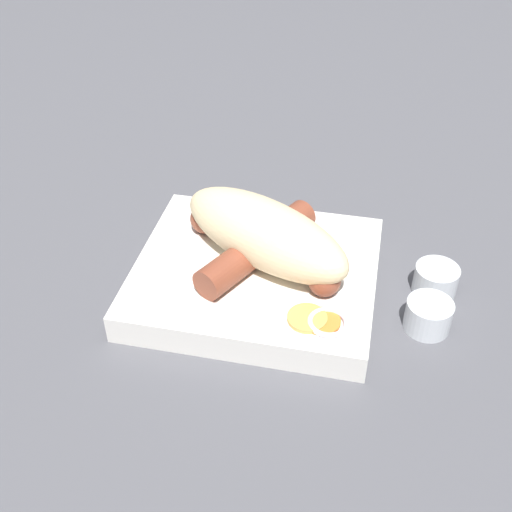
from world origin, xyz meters
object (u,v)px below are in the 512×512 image
at_px(bread_roll, 265,233).
at_px(condiment_cup_near, 428,317).
at_px(food_tray, 256,276).
at_px(condiment_cup_far, 435,281).
at_px(sausage, 261,248).

xyz_separation_m(bread_roll, condiment_cup_near, (-0.15, 0.03, -0.04)).
bearing_deg(condiment_cup_near, bread_roll, -11.07).
xyz_separation_m(food_tray, condiment_cup_near, (-0.16, 0.02, -0.00)).
bearing_deg(food_tray, condiment_cup_near, 172.56).
relative_size(bread_roll, condiment_cup_near, 4.61).
xyz_separation_m(condiment_cup_near, condiment_cup_far, (-0.01, -0.05, 0.00)).
relative_size(bread_roll, condiment_cup_far, 4.61).
bearing_deg(sausage, bread_roll, -149.66).
height_order(food_tray, bread_roll, bread_roll).
bearing_deg(bread_roll, food_tray, 56.33).
bearing_deg(food_tray, bread_roll, -123.67).
relative_size(food_tray, condiment_cup_near, 5.41).
relative_size(food_tray, sausage, 1.43).
xyz_separation_m(bread_roll, sausage, (0.00, 0.00, -0.02)).
bearing_deg(sausage, condiment_cup_near, 169.72).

